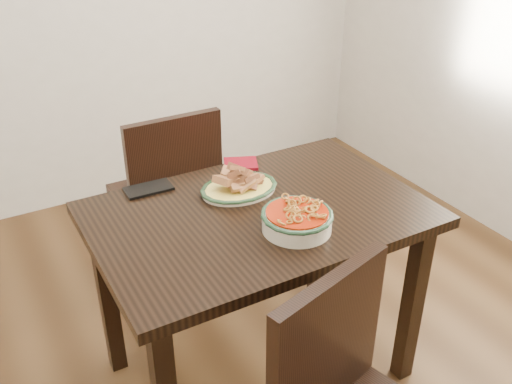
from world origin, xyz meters
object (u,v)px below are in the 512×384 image
chair_far (169,191)px  dining_table (259,236)px  fish_plate (239,180)px  smartphone (149,189)px  noodle_bowl (297,218)px

chair_far → dining_table: bearing=95.0°
chair_far → fish_plate: (0.07, -0.56, 0.30)m
chair_far → fish_plate: bearing=96.6°
dining_table → smartphone: smartphone is taller
fish_plate → smartphone: 0.33m
smartphone → chair_far: bearing=62.6°
fish_plate → dining_table: bearing=-91.0°
dining_table → fish_plate: fish_plate is taller
fish_plate → smartphone: (-0.28, 0.17, -0.04)m
fish_plate → noodle_bowl: (0.04, -0.31, -0.00)m
chair_far → fish_plate: 0.63m
chair_far → fish_plate: chair_far is taller
dining_table → chair_far: size_ratio=1.26×
fish_plate → noodle_bowl: bearing=-82.2°
noodle_bowl → smartphone: noodle_bowl is taller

